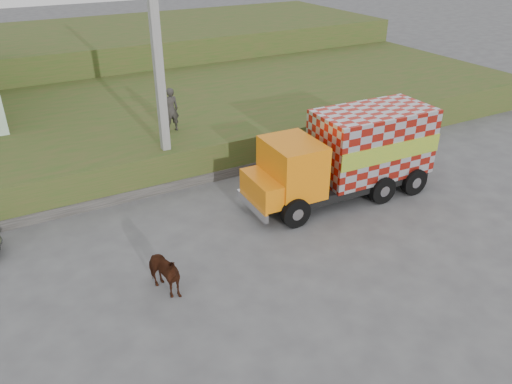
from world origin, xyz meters
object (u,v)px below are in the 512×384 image
cargo_truck (350,154)px  pedestrian (171,110)px  utility_pole (160,81)px  cow (162,273)px

cargo_truck → pedestrian: (-4.65, 5.66, 0.77)m
utility_pole → pedestrian: size_ratio=4.48×
cargo_truck → cow: size_ratio=4.67×
cargo_truck → cow: 8.25m
utility_pole → pedestrian: utility_pole is taller
cow → pedestrian: size_ratio=0.86×
cow → cargo_truck: bearing=-3.8°
cargo_truck → pedestrian: 7.36m
cow → pedestrian: pedestrian is taller
utility_pole → cow: bearing=-111.3°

